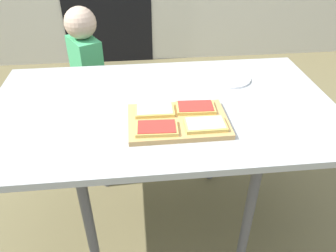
% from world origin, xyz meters
% --- Properties ---
extents(ground_plane, '(16.00, 16.00, 0.00)m').
position_xyz_m(ground_plane, '(0.00, 0.00, 0.00)').
color(ground_plane, brown).
extents(dining_table, '(1.47, 0.87, 0.75)m').
position_xyz_m(dining_table, '(0.00, 0.00, 0.70)').
color(dining_table, '#A2A5A4').
rests_on(dining_table, ground).
extents(cutting_board, '(0.38, 0.26, 0.02)m').
position_xyz_m(cutting_board, '(0.05, -0.15, 0.76)').
color(cutting_board, tan).
rests_on(cutting_board, dining_table).
extents(pizza_slice_near_right, '(0.15, 0.10, 0.02)m').
position_xyz_m(pizza_slice_near_right, '(0.14, -0.21, 0.78)').
color(pizza_slice_near_right, '#CFB053').
rests_on(pizza_slice_near_right, cutting_board).
extents(pizza_slice_near_left, '(0.16, 0.10, 0.02)m').
position_xyz_m(pizza_slice_near_left, '(-0.04, -0.21, 0.78)').
color(pizza_slice_near_left, '#CFB053').
rests_on(pizza_slice_near_left, cutting_board).
extents(pizza_slice_far_right, '(0.16, 0.10, 0.02)m').
position_xyz_m(pizza_slice_far_right, '(0.13, -0.09, 0.78)').
color(pizza_slice_far_right, '#CFB053').
rests_on(pizza_slice_far_right, cutting_board).
extents(pizza_slice_far_left, '(0.16, 0.10, 0.02)m').
position_xyz_m(pizza_slice_far_left, '(-0.04, -0.09, 0.78)').
color(pizza_slice_far_left, '#CFB053').
rests_on(pizza_slice_far_left, cutting_board).
extents(plate_white_right, '(0.20, 0.20, 0.01)m').
position_xyz_m(plate_white_right, '(0.35, 0.20, 0.76)').
color(plate_white_right, white).
rests_on(plate_white_right, dining_table).
extents(child_left, '(0.24, 0.28, 0.97)m').
position_xyz_m(child_left, '(-0.41, 0.77, 0.57)').
color(child_left, '#404359').
rests_on(child_left, ground).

